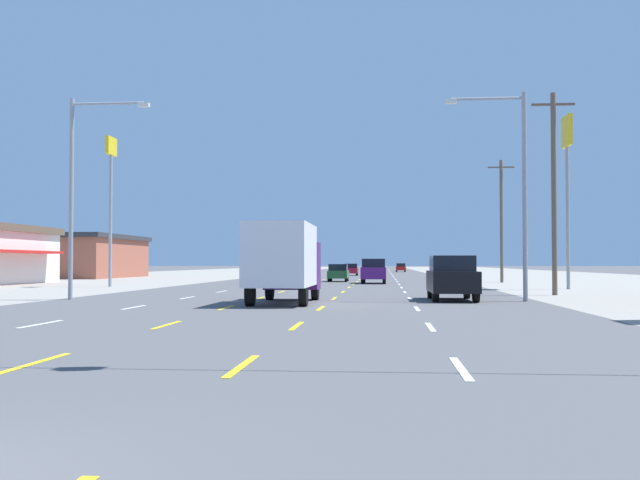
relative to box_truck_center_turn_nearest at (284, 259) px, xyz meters
name	(u,v)px	position (x,y,z in m)	size (l,w,h in m)	color
ground_plane	(341,280)	(0.04, 40.67, -1.84)	(572.00, 572.00, 0.00)	#4C4C4F
lot_apron_left	(92,279)	(-24.71, 40.67, -1.83)	(28.00, 440.00, 0.01)	gray
lot_apron_right	(606,280)	(24.79, 40.67, -1.83)	(28.00, 440.00, 0.01)	gray
lane_markings	(356,274)	(0.04, 79.17, -1.83)	(10.64, 227.60, 0.01)	white
signal_span_wire	(126,47)	(-0.39, -17.77, 3.61)	(25.87, 0.52, 9.30)	brown
box_truck_center_turn_nearest	(284,259)	(0.00, 0.00, 0.00)	(2.40, 7.20, 3.23)	#4C196B
suv_far_right_near	(452,277)	(7.12, 2.93, -0.81)	(1.98, 4.90, 1.98)	black
suv_inner_left_mid	(284,271)	(-3.67, 27.10, -0.81)	(1.98, 4.90, 1.98)	#4C196B
suv_inner_right_midfar	(374,271)	(3.31, 29.21, -0.81)	(1.98, 4.90, 1.98)	#4C196B
hatchback_center_turn_far	(338,273)	(0.12, 34.76, -1.05)	(1.72, 3.90, 1.54)	#235B2D
sedan_far_left_farther	(296,270)	(-6.99, 63.00, -1.08)	(1.80, 4.50, 1.46)	silver
hatchback_center_turn_farthest	(351,269)	(-0.02, 64.60, -1.05)	(1.72, 3.90, 1.54)	maroon
hatchback_far_right_distant_a	(401,268)	(7.20, 101.63, -1.05)	(1.72, 3.90, 1.54)	red
storefront_left_row_2	(87,256)	(-28.75, 49.29, 0.55)	(9.18, 17.06, 4.73)	#A35642
pole_sign_left_row_1	(111,182)	(-14.69, 19.19, 5.44)	(0.24, 1.63, 10.37)	gray
pole_sign_right_row_1	(567,159)	(15.69, 17.34, 6.38)	(0.24, 1.94, 10.96)	gray
streetlight_left_row_0	(79,183)	(-9.74, 2.26, 3.47)	(3.72, 0.26, 9.19)	gray
streetlight_right_row_0	(517,181)	(9.85, 2.26, 3.39)	(3.50, 0.26, 9.08)	gray
utility_pole_right_row_0	(554,190)	(12.87, 8.62, 3.60)	(2.20, 0.26, 10.47)	brown
utility_pole_right_row_1	(501,219)	(14.01, 32.77, 3.52)	(2.20, 0.26, 10.31)	brown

